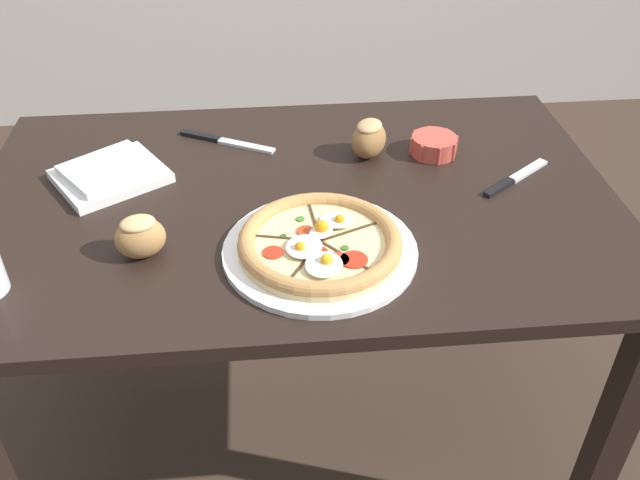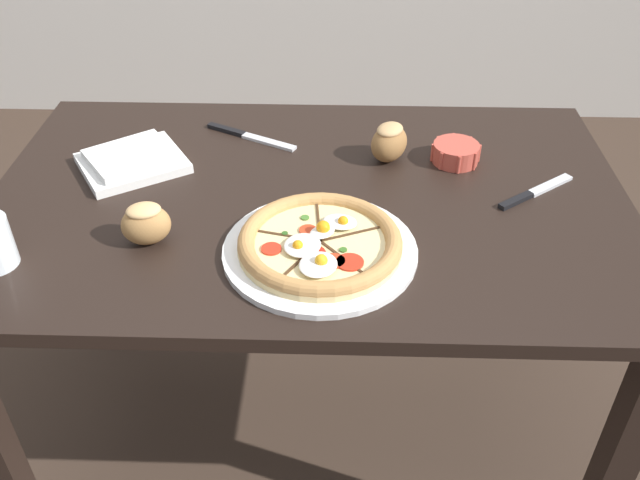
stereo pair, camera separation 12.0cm
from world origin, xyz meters
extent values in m
plane|color=#3D2D23|center=(0.00, 0.00, 0.00)|extent=(12.00, 12.00, 0.00)
cube|color=black|center=(0.00, 0.00, 0.71)|extent=(1.29, 0.82, 0.03)
cube|color=black|center=(0.60, -0.36, 0.35)|extent=(0.06, 0.06, 0.70)
cube|color=black|center=(-0.60, 0.36, 0.35)|extent=(0.06, 0.06, 0.70)
cube|color=black|center=(0.60, 0.36, 0.35)|extent=(0.06, 0.06, 0.70)
cylinder|color=white|center=(0.03, -0.19, 0.73)|extent=(0.35, 0.35, 0.01)
cylinder|color=#E5C684|center=(0.03, -0.19, 0.74)|extent=(0.29, 0.29, 0.01)
cylinder|color=beige|center=(0.03, -0.19, 0.75)|extent=(0.24, 0.24, 0.00)
torus|color=tan|center=(0.03, -0.19, 0.75)|extent=(0.29, 0.29, 0.03)
cube|color=#472D19|center=(0.03, -0.13, 0.75)|extent=(0.02, 0.12, 0.00)
cube|color=#472D19|center=(-0.03, -0.18, 0.75)|extent=(0.12, 0.03, 0.00)
cube|color=#472D19|center=(0.00, -0.24, 0.75)|extent=(0.07, 0.11, 0.00)
cube|color=#472D19|center=(0.07, -0.24, 0.75)|extent=(0.08, 0.10, 0.00)
cube|color=#472D19|center=(0.09, -0.17, 0.75)|extent=(0.11, 0.05, 0.00)
cylinder|color=red|center=(-0.05, -0.22, 0.75)|extent=(0.04, 0.04, 0.00)
cylinder|color=red|center=(0.06, -0.25, 0.75)|extent=(0.04, 0.04, 0.00)
cylinder|color=red|center=(0.08, -0.25, 0.75)|extent=(0.05, 0.05, 0.00)
cylinder|color=red|center=(0.02, -0.23, 0.75)|extent=(0.05, 0.05, 0.00)
cylinder|color=red|center=(0.01, -0.16, 0.75)|extent=(0.03, 0.03, 0.00)
ellipsoid|color=white|center=(0.03, -0.17, 0.76)|extent=(0.06, 0.06, 0.01)
sphere|color=orange|center=(0.03, -0.17, 0.77)|extent=(0.03, 0.03, 0.03)
ellipsoid|color=white|center=(0.00, -0.21, 0.76)|extent=(0.08, 0.09, 0.01)
sphere|color=orange|center=(-0.01, -0.22, 0.77)|extent=(0.02, 0.02, 0.02)
ellipsoid|color=white|center=(0.03, -0.27, 0.76)|extent=(0.08, 0.09, 0.01)
sphere|color=#F4AD1E|center=(0.03, -0.26, 0.77)|extent=(0.02, 0.02, 0.02)
ellipsoid|color=white|center=(0.06, -0.14, 0.76)|extent=(0.07, 0.06, 0.01)
sphere|color=orange|center=(0.07, -0.15, 0.77)|extent=(0.02, 0.02, 0.02)
cylinder|color=#386B23|center=(0.07, -0.22, 0.75)|extent=(0.01, 0.01, 0.00)
cylinder|color=#477A2D|center=(-0.01, -0.20, 0.75)|extent=(0.01, 0.01, 0.00)
cylinder|color=#477A2D|center=(0.00, -0.12, 0.75)|extent=(0.02, 0.02, 0.00)
cylinder|color=#477A2D|center=(0.02, -0.22, 0.75)|extent=(0.02, 0.02, 0.00)
cylinder|color=#2D5B1E|center=(-0.03, -0.17, 0.75)|extent=(0.01, 0.01, 0.00)
cylinder|color=#386B23|center=(0.00, -0.18, 0.75)|extent=(0.01, 0.01, 0.00)
cylinder|color=#C64C3D|center=(0.31, 0.14, 0.75)|extent=(0.10, 0.10, 0.04)
cylinder|color=gold|center=(0.31, 0.14, 0.75)|extent=(0.08, 0.08, 0.02)
cylinder|color=#C64C3D|center=(0.36, 0.14, 0.75)|extent=(0.01, 0.01, 0.04)
cylinder|color=#C64C3D|center=(0.35, 0.18, 0.75)|extent=(0.01, 0.01, 0.04)
cylinder|color=#C64C3D|center=(0.31, 0.19, 0.75)|extent=(0.01, 0.01, 0.04)
cylinder|color=#C64C3D|center=(0.28, 0.18, 0.75)|extent=(0.01, 0.01, 0.04)
cylinder|color=#C64C3D|center=(0.26, 0.14, 0.75)|extent=(0.01, 0.01, 0.04)
cylinder|color=#C64C3D|center=(0.28, 0.11, 0.75)|extent=(0.01, 0.01, 0.04)
cylinder|color=#C64C3D|center=(0.31, 0.09, 0.75)|extent=(0.01, 0.01, 0.04)
cylinder|color=#C64C3D|center=(0.35, 0.11, 0.75)|extent=(0.01, 0.01, 0.04)
cube|color=white|center=(-0.38, 0.10, 0.74)|extent=(0.27, 0.26, 0.02)
cube|color=white|center=(-0.38, 0.10, 0.75)|extent=(0.22, 0.22, 0.02)
ellipsoid|color=olive|center=(0.17, 0.15, 0.77)|extent=(0.11, 0.12, 0.08)
ellipsoid|color=tan|center=(0.17, 0.15, 0.80)|extent=(0.08, 0.08, 0.02)
ellipsoid|color=#B27F47|center=(-0.29, -0.17, 0.76)|extent=(0.10, 0.09, 0.08)
ellipsoid|color=#EAB775|center=(-0.29, -0.17, 0.80)|extent=(0.07, 0.06, 0.02)
cube|color=silver|center=(-0.10, 0.21, 0.73)|extent=(0.13, 0.08, 0.01)
cube|color=black|center=(-0.20, 0.26, 0.73)|extent=(0.10, 0.06, 0.01)
cube|color=silver|center=(0.50, 0.04, 0.73)|extent=(0.11, 0.09, 0.01)
cube|color=black|center=(0.41, -0.02, 0.73)|extent=(0.08, 0.06, 0.01)
camera|label=1|loc=(-0.06, -1.14, 1.48)|focal=38.00mm
camera|label=2|loc=(0.06, -1.15, 1.48)|focal=38.00mm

